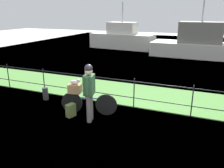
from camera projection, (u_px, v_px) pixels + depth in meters
ground_plane at (112, 135)px, 5.94m from camera, size 60.00×60.00×0.00m
grass_strip at (143, 95)px, 8.68m from camera, size 27.00×2.40×0.03m
harbor_water at (175, 57)px, 15.98m from camera, size 30.00×30.00×0.00m
iron_fence at (134, 91)px, 7.42m from camera, size 18.04×0.04×1.01m
bicycle_main at (88, 103)px, 7.06m from camera, size 1.72×0.45×0.67m
wooden_crate at (75, 89)px, 6.99m from camera, size 0.44×0.36×0.28m
terrier_dog at (75, 82)px, 6.92m from camera, size 0.32×0.20×0.18m
cyclist_person at (89, 88)px, 6.42m from camera, size 0.35×0.53×1.68m
backpack_on_paving at (71, 110)px, 6.92m from camera, size 0.25×0.32×0.40m
mooring_bollard at (45, 94)px, 8.25m from camera, size 0.20×0.20×0.44m
moored_boat_near at (122, 39)px, 19.58m from camera, size 5.55×2.33×3.78m
moored_boat_mid at (199, 45)px, 15.87m from camera, size 6.50×2.55×3.98m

